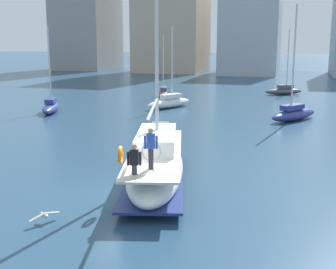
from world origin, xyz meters
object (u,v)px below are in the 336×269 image
Objects in this scene: main_sailboat at (156,163)px; moored_sloop_near at (163,92)px; moored_ketch_distant at (51,106)px; moored_cutter_right at (284,90)px; moored_catamaran at (294,113)px; seagull at (44,215)px; moored_cutter_left at (169,102)px.

main_sailboat is 31.22m from moored_sloop_near.
moored_ketch_distant reaches higher than moored_sloop_near.
moored_cutter_right is 27.01m from moored_ketch_distant.
moored_catamaran reaches higher than seagull.
main_sailboat is at bearing -107.35° from moored_catamaran.
moored_catamaran reaches higher than moored_ketch_distant.
moored_cutter_right is 41.63m from seagull.
moored_catamaran reaches higher than moored_cutter_left.
moored_cutter_right is at bearing 83.02° from main_sailboat.
moored_ketch_distant is (-20.46, -1.60, -0.05)m from moored_catamaran.
moored_sloop_near is 14.85m from moored_ketch_distant.
moored_sloop_near is 0.91× the size of moored_cutter_left.
moored_cutter_left reaches higher than seagull.
moored_cutter_left is 1.00× the size of moored_ketch_distant.
moored_catamaran is at bearing -39.90° from moored_sloop_near.
moored_catamaran is 17.50m from moored_cutter_right.
moored_cutter_left is 1.00× the size of moored_cutter_right.
seagull is at bearing -80.18° from moored_sloop_near.
main_sailboat reaches higher than moored_cutter_right.
main_sailboat reaches higher than moored_catamaran.
moored_cutter_left reaches higher than moored_cutter_right.
moored_cutter_left is 6.59× the size of seagull.
main_sailboat is at bearing 66.68° from seagull.
moored_catamaran is 11.88m from moored_cutter_left.
moored_sloop_near is at bearing 105.78° from main_sailboat.
moored_ketch_distant is (-6.29, -13.45, 0.05)m from moored_sloop_near.
main_sailboat is 22.22m from moored_ketch_distant.
moored_catamaran reaches higher than moored_sloop_near.
main_sailboat reaches higher than moored_cutter_left.
moored_cutter_right is 6.56× the size of seagull.
moored_catamaran reaches higher than moored_cutter_right.
moored_sloop_near is at bearing 64.93° from moored_ketch_distant.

